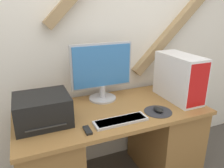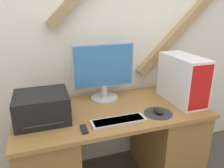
{
  "view_description": "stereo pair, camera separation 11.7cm",
  "coord_description": "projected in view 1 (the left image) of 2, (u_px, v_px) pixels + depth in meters",
  "views": [
    {
      "loc": [
        -0.6,
        -1.07,
        1.49
      ],
      "look_at": [
        -0.0,
        0.35,
        0.94
      ],
      "focal_mm": 35.0,
      "sensor_mm": 36.0,
      "label": 1
    },
    {
      "loc": [
        -0.49,
        -1.11,
        1.49
      ],
      "look_at": [
        -0.0,
        0.35,
        0.94
      ],
      "focal_mm": 35.0,
      "sensor_mm": 36.0,
      "label": 2
    }
  ],
  "objects": [
    {
      "name": "wall_back",
      "position": [
        95.0,
        22.0,
        1.84
      ],
      "size": [
        6.4,
        0.13,
        2.7
      ],
      "color": "white",
      "rests_on": "ground_plane"
    },
    {
      "name": "desk",
      "position": [
        112.0,
        147.0,
        1.82
      ],
      "size": [
        1.46,
        0.69,
        0.73
      ],
      "color": "olive",
      "rests_on": "ground_plane"
    },
    {
      "name": "monitor",
      "position": [
        102.0,
        70.0,
        1.81
      ],
      "size": [
        0.53,
        0.23,
        0.48
      ],
      "color": "#B7B7BC",
      "rests_on": "desk"
    },
    {
      "name": "keyboard",
      "position": [
        121.0,
        121.0,
        1.52
      ],
      "size": [
        0.38,
        0.12,
        0.02
      ],
      "color": "silver",
      "rests_on": "desk"
    },
    {
      "name": "mousepad",
      "position": [
        158.0,
        112.0,
        1.66
      ],
      "size": [
        0.21,
        0.21,
        0.0
      ],
      "color": "#2D2D33",
      "rests_on": "desk"
    },
    {
      "name": "mouse",
      "position": [
        158.0,
        109.0,
        1.66
      ],
      "size": [
        0.06,
        0.1,
        0.03
      ],
      "color": "black",
      "rests_on": "mousepad"
    },
    {
      "name": "computer_tower",
      "position": [
        179.0,
        78.0,
        1.84
      ],
      "size": [
        0.21,
        0.45,
        0.39
      ],
      "color": "white",
      "rests_on": "desk"
    },
    {
      "name": "printer",
      "position": [
        43.0,
        109.0,
        1.48
      ],
      "size": [
        0.36,
        0.33,
        0.2
      ],
      "color": "black",
      "rests_on": "desk"
    },
    {
      "name": "remote_control",
      "position": [
        87.0,
        130.0,
        1.4
      ],
      "size": [
        0.04,
        0.1,
        0.02
      ],
      "color": "black",
      "rests_on": "desk"
    }
  ]
}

